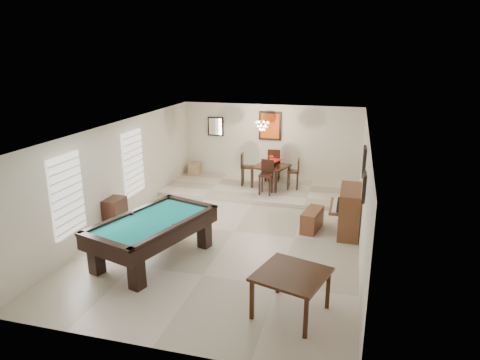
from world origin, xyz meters
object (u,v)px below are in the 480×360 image
at_px(piano_bench, 312,220).
at_px(chandelier, 262,123).
at_px(corner_bench, 195,169).
at_px(pool_table, 153,240).
at_px(apothecary_chest, 116,215).
at_px(square_table, 291,293).
at_px(dining_chair_west, 247,169).
at_px(dining_chair_south, 266,178).
at_px(upright_piano, 344,211).
at_px(dining_chair_east, 293,174).
at_px(dining_chair_north, 274,165).
at_px(flower_vase, 271,159).
at_px(dining_table, 271,174).

height_order(piano_bench, chandelier, chandelier).
relative_size(piano_bench, corner_bench, 2.06).
xyz_separation_m(pool_table, apothecary_chest, (-1.54, 1.08, -0.01)).
bearing_deg(square_table, dining_chair_west, 110.09).
height_order(dining_chair_west, corner_bench, dining_chair_west).
bearing_deg(dining_chair_south, corner_bench, 154.54).
relative_size(upright_piano, apothecary_chest, 1.56).
xyz_separation_m(apothecary_chest, dining_chair_east, (3.74, 4.21, 0.17)).
distance_m(piano_bench, dining_chair_north, 3.92).
bearing_deg(flower_vase, dining_chair_east, -0.69).
distance_m(flower_vase, corner_bench, 3.04).
bearing_deg(corner_bench, chandelier, -20.78).
distance_m(apothecary_chest, dining_chair_east, 5.63).
distance_m(dining_chair_north, dining_chair_west, 1.03).
bearing_deg(dining_chair_north, chandelier, 71.42).
height_order(apothecary_chest, chandelier, chandelier).
bearing_deg(chandelier, pool_table, -103.83).
height_order(upright_piano, corner_bench, upright_piano).
height_order(apothecary_chest, dining_chair_south, dining_chair_south).
height_order(flower_vase, chandelier, chandelier).
bearing_deg(square_table, dining_table, 103.97).
relative_size(flower_vase, corner_bench, 0.48).
relative_size(pool_table, dining_chair_east, 2.78).
bearing_deg(dining_chair_west, apothecary_chest, 144.43).
distance_m(piano_bench, dining_table, 3.26).
height_order(square_table, dining_chair_south, dining_chair_south).
distance_m(dining_chair_north, chandelier, 1.82).
xyz_separation_m(apothecary_chest, flower_vase, (3.02, 4.22, 0.61)).
xyz_separation_m(apothecary_chest, dining_chair_south, (3.03, 3.46, 0.21)).
relative_size(dining_table, flower_vase, 4.65).
xyz_separation_m(dining_chair_west, chandelier, (0.51, -0.23, 1.56)).
height_order(flower_vase, dining_chair_west, dining_chair_west).
xyz_separation_m(piano_bench, dining_chair_north, (-1.63, 3.54, 0.41)).
height_order(piano_bench, dining_chair_west, dining_chair_west).
relative_size(apothecary_chest, flower_vase, 4.08).
bearing_deg(chandelier, dining_chair_east, 13.86).
bearing_deg(dining_table, apothecary_chest, -125.64).
height_order(square_table, dining_chair_west, dining_chair_west).
xyz_separation_m(flower_vase, dining_chair_east, (0.71, -0.01, -0.44)).
bearing_deg(dining_chair_south, chandelier, 118.20).
xyz_separation_m(piano_bench, flower_vase, (-1.61, 2.82, 0.79)).
relative_size(square_table, dining_chair_west, 1.06).
height_order(dining_chair_west, dining_chair_east, dining_chair_west).
bearing_deg(pool_table, flower_vase, 91.47).
bearing_deg(corner_bench, dining_table, -14.64).
relative_size(pool_table, dining_chair_west, 2.57).
bearing_deg(square_table, piano_bench, 90.22).
bearing_deg(corner_bench, apothecary_chest, -91.91).
bearing_deg(dining_chair_south, apothecary_chest, -128.94).
distance_m(apothecary_chest, dining_table, 5.19).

